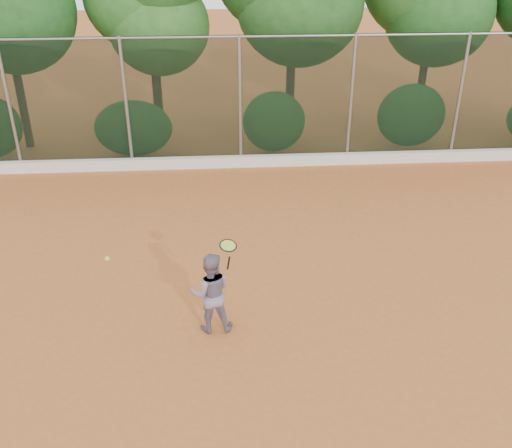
{
  "coord_description": "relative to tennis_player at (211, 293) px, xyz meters",
  "views": [
    {
      "loc": [
        -0.63,
        -7.93,
        5.98
      ],
      "look_at": [
        0.0,
        1.0,
        1.25
      ],
      "focal_mm": 40.0,
      "sensor_mm": 36.0,
      "label": 1
    }
  ],
  "objects": [
    {
      "name": "tennis_racket",
      "position": [
        0.3,
        -0.12,
        0.9
      ],
      "size": [
        0.36,
        0.35,
        0.54
      ],
      "color": "black",
      "rests_on": "ground"
    },
    {
      "name": "tennis_ball_in_flight",
      "position": [
        -1.51,
        -0.24,
        0.86
      ],
      "size": [
        0.07,
        0.07,
        0.07
      ],
      "color": "#E3F637",
      "rests_on": "ground"
    },
    {
      "name": "chainlink_fence",
      "position": [
        0.82,
        7.3,
        1.15
      ],
      "size": [
        24.09,
        0.09,
        3.5
      ],
      "color": "black",
      "rests_on": "ground"
    },
    {
      "name": "concrete_curb",
      "position": [
        0.82,
        7.12,
        -0.56
      ],
      "size": [
        24.0,
        0.2,
        0.3
      ],
      "primitive_type": "cube",
      "color": "silver",
      "rests_on": "ground"
    },
    {
      "name": "ground",
      "position": [
        0.82,
        0.3,
        -0.71
      ],
      "size": [
        80.0,
        80.0,
        0.0
      ],
      "primitive_type": "plane",
      "color": "#BA632B",
      "rests_on": "ground"
    },
    {
      "name": "tennis_player",
      "position": [
        0.0,
        0.0,
        0.0
      ],
      "size": [
        0.71,
        0.56,
        1.42
      ],
      "primitive_type": "imported",
      "rotation": [
        0.0,
        0.0,
        3.18
      ],
      "color": "slate",
      "rests_on": "ground"
    }
  ]
}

